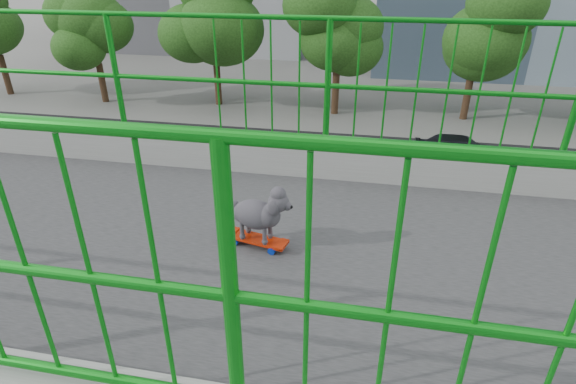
{
  "coord_description": "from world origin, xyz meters",
  "views": [
    {
      "loc": [
        2.49,
        -1.6,
        8.82
      ],
      "look_at": [
        -1.04,
        -2.28,
        6.97
      ],
      "focal_mm": 28.14,
      "sensor_mm": 36.0,
      "label": 1
    }
  ],
  "objects_px": {
    "skateboard": "(257,240)",
    "poodle": "(259,213)",
    "car_3": "(332,168)",
    "car_4": "(460,150)"
  },
  "relations": [
    {
      "from": "skateboard",
      "to": "poodle",
      "type": "bearing_deg",
      "value": 90.0
    },
    {
      "from": "car_3",
      "to": "car_4",
      "type": "xyz_separation_m",
      "value": [
        -3.2,
        5.82,
        0.02
      ]
    },
    {
      "from": "car_3",
      "to": "car_4",
      "type": "distance_m",
      "value": 6.64
    },
    {
      "from": "car_3",
      "to": "car_4",
      "type": "relative_size",
      "value": 1.15
    },
    {
      "from": "car_3",
      "to": "skateboard",
      "type": "bearing_deg",
      "value": -177.03
    },
    {
      "from": "skateboard",
      "to": "car_3",
      "type": "relative_size",
      "value": 0.1
    },
    {
      "from": "car_4",
      "to": "car_3",
      "type": "bearing_deg",
      "value": 118.82
    },
    {
      "from": "skateboard",
      "to": "car_3",
      "type": "distance_m",
      "value": 16.75
    },
    {
      "from": "skateboard",
      "to": "car_4",
      "type": "bearing_deg",
      "value": 177.46
    },
    {
      "from": "poodle",
      "to": "car_3",
      "type": "height_order",
      "value": "poodle"
    }
  ]
}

